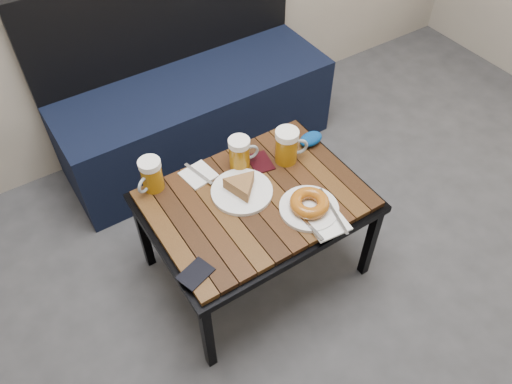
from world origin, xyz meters
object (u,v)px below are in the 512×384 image
plate_bagel (309,205)px  plate_pie (242,188)px  bench (194,108)px  knit_pouch (311,139)px  cafe_table (256,204)px  beer_mug_centre (240,153)px  passport_burgundy (260,162)px  passport_navy (196,274)px  beer_mug_left (151,175)px  beer_mug_right (287,146)px

plate_bagel → plate_pie: bearing=128.5°
bench → knit_pouch: (0.20, -0.72, 0.22)m
cafe_table → plate_pie: 0.09m
beer_mug_centre → passport_burgundy: bearing=-13.4°
passport_navy → plate_bagel: bearing=74.7°
knit_pouch → passport_navy: bearing=-156.5°
bench → beer_mug_left: (-0.47, -0.59, 0.27)m
passport_navy → beer_mug_left: bearing=155.6°
beer_mug_centre → passport_navy: bearing=-130.2°
knit_pouch → plate_bagel: bearing=-127.9°
bench → knit_pouch: bearing=-74.4°
plate_bagel → beer_mug_right: bearing=72.3°
beer_mug_right → plate_pie: bearing=-147.0°
beer_mug_right → passport_navy: size_ratio=1.34×
beer_mug_right → passport_navy: bearing=-133.5°
bench → cafe_table: bearing=-100.7°
plate_pie → knit_pouch: plate_pie is taller
cafe_table → passport_burgundy: (0.12, 0.15, 0.05)m
plate_pie → plate_bagel: size_ratio=0.82×
bench → cafe_table: 0.88m
beer_mug_right → passport_navy: (-0.58, -0.29, -0.07)m
bench → plate_pie: bearing=-103.7°
beer_mug_centre → plate_bagel: 0.35m
beer_mug_left → passport_burgundy: size_ratio=1.18×
bench → beer_mug_centre: size_ratio=10.05×
cafe_table → beer_mug_centre: beer_mug_centre is taller
bench → passport_navy: bearing=-116.8°
plate_pie → passport_navy: size_ratio=2.11×
passport_navy → passport_burgundy: bearing=107.0°
beer_mug_centre → knit_pouch: bearing=-0.3°
beer_mug_left → knit_pouch: 0.68m
beer_mug_right → knit_pouch: bearing=30.7°
beer_mug_centre → beer_mug_right: size_ratio=0.92×
beer_mug_right → passport_burgundy: bearing=176.8°
beer_mug_left → knit_pouch: bearing=141.6°
bench → beer_mug_right: 0.79m
plate_pie → passport_burgundy: 0.18m
cafe_table → plate_pie: size_ratio=3.52×
bench → knit_pouch: bench is taller
beer_mug_left → plate_bagel: bearing=108.7°
plate_pie → passport_navy: bearing=-144.9°
bench → passport_burgundy: size_ratio=11.88×
plate_pie → beer_mug_left: bearing=142.2°
bench → cafe_table: (-0.16, -0.85, 0.16)m
beer_mug_left → plate_pie: (0.27, -0.21, -0.04)m
cafe_table → knit_pouch: 0.39m
beer_mug_left → plate_bagel: 0.61m
beer_mug_right → knit_pouch: size_ratio=1.39×
beer_mug_centre → passport_burgundy: 0.11m
beer_mug_centre → knit_pouch: size_ratio=1.27×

